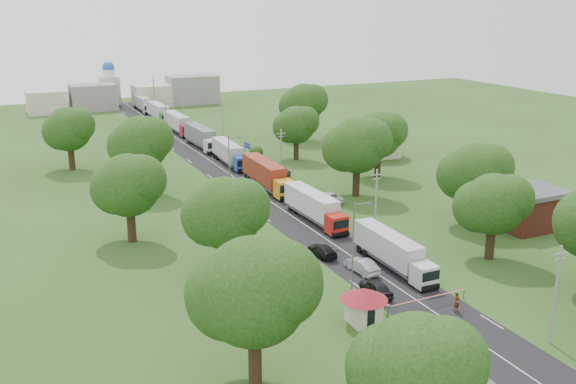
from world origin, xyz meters
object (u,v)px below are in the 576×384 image
truck_0 (392,251)px  car_lane_front (376,288)px  guard_booth (364,301)px  boom_barrier (416,302)px  info_sign (247,149)px  pedestrian_near (457,303)px  car_lane_mid (362,266)px

truck_0 → car_lane_front: 7.52m
guard_booth → boom_barrier: bearing=0.0°
info_sign → pedestrian_near: size_ratio=2.11×
boom_barrier → info_sign: bearing=83.8°
car_lane_mid → boom_barrier: bearing=84.9°
boom_barrier → guard_booth: 5.98m
truck_0 → car_lane_front: (-5.37, -5.13, -1.21)m
guard_booth → info_sign: bearing=78.3°
guard_booth → car_lane_front: 6.26m
guard_booth → info_sign: (12.40, 60.00, 0.84)m
truck_0 → boom_barrier: bearing=-111.3°
boom_barrier → car_lane_front: 4.73m
boom_barrier → info_sign: 60.39m
car_lane_front → pedestrian_near: 8.13m
guard_booth → car_lane_mid: (5.86, 9.85, -1.39)m
info_sign → boom_barrier: bearing=-96.2°
boom_barrier → car_lane_front: (-1.64, 4.43, -0.11)m
info_sign → pedestrian_near: (-3.28, -62.04, -2.03)m
truck_0 → guard_booth: bearing=-135.0°
guard_booth → truck_0: truck_0 is taller
boom_barrier → truck_0: 10.32m
truck_0 → car_lane_mid: truck_0 is taller
boom_barrier → car_lane_front: car_lane_front is taller
guard_booth → pedestrian_near: guard_booth is taller
car_lane_front → pedestrian_near: size_ratio=2.37×
info_sign → car_lane_front: size_ratio=0.89×
guard_booth → pedestrian_near: (9.12, -2.04, -1.19)m
boom_barrier → truck_0: bearing=68.7°
car_lane_front → car_lane_mid: 5.67m
car_lane_front → pedestrian_near: bearing=131.0°
car_lane_mid → pedestrian_near: pedestrian_near is taller
guard_booth → truck_0: size_ratio=0.32×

